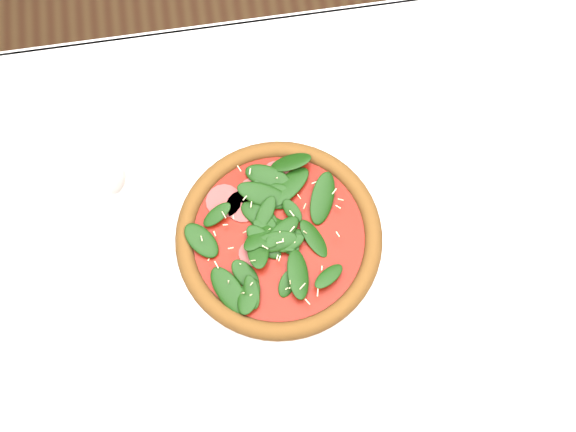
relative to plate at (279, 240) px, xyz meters
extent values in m
plane|color=brown|center=(0.03, -0.01, -0.76)|extent=(6.00, 6.00, 0.00)
cube|color=white|center=(0.03, -0.01, -0.03)|extent=(1.20, 0.80, 0.04)
cylinder|color=#4F301F|center=(-0.51, 0.33, -0.40)|extent=(0.06, 0.06, 0.71)
cylinder|color=#4F301F|center=(0.57, 0.33, -0.40)|extent=(0.06, 0.06, 0.71)
cube|color=white|center=(0.03, 0.39, -0.12)|extent=(1.20, 0.01, 0.22)
cylinder|color=silver|center=(0.00, 0.00, 0.00)|extent=(0.34, 0.34, 0.01)
torus|color=silver|center=(0.00, 0.00, 0.00)|extent=(0.34, 0.34, 0.01)
cylinder|color=#925A23|center=(0.00, 0.00, 0.01)|extent=(0.36, 0.36, 0.01)
torus|color=#A46625|center=(0.00, 0.00, 0.02)|extent=(0.36, 0.36, 0.03)
cylinder|color=#8F0C05|center=(0.00, 0.00, 0.02)|extent=(0.30, 0.30, 0.00)
cylinder|color=brown|center=(0.00, 0.00, 0.02)|extent=(0.26, 0.26, 0.00)
ellipsoid|color=#123409|center=(0.00, 0.00, 0.03)|extent=(0.28, 0.28, 0.02)
cylinder|color=beige|center=(0.00, 0.00, 0.04)|extent=(0.26, 0.26, 0.00)
cylinder|color=silver|center=(-0.22, 0.08, -0.01)|extent=(0.07, 0.07, 0.00)
cylinder|color=silver|center=(-0.22, 0.08, 0.05)|extent=(0.01, 0.01, 0.10)
ellipsoid|color=silver|center=(-0.22, 0.08, 0.14)|extent=(0.08, 0.08, 0.11)
camera|label=1|loc=(-0.03, -0.27, 0.89)|focal=40.00mm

